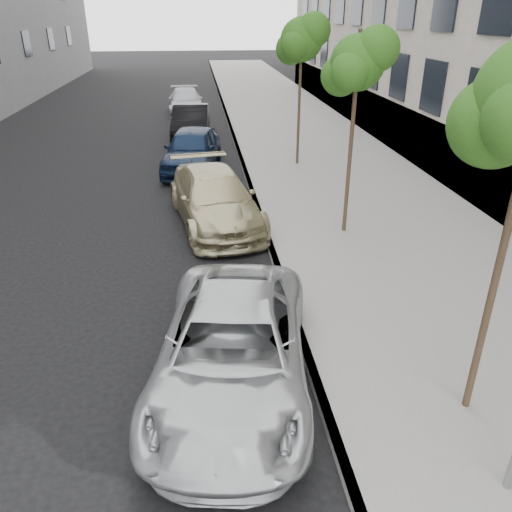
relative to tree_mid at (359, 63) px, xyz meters
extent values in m
cube|color=gray|center=(1.07, 16.00, -4.16)|extent=(6.40, 72.00, 0.14)
cube|color=#9E9B93|center=(-2.05, 16.00, -4.16)|extent=(0.15, 72.00, 0.14)
cylinder|color=#38281C|center=(-0.03, -6.50, -1.60)|extent=(0.10, 0.10, 4.98)
sphere|color=#1E5F18|center=(-0.33, -6.25, -0.11)|extent=(1.04, 1.04, 1.04)
cylinder|color=#38281C|center=(-0.03, 0.00, -1.69)|extent=(0.10, 0.10, 4.79)
sphere|color=#1E5F18|center=(-0.03, 0.00, 0.01)|extent=(1.25, 1.25, 1.25)
sphere|color=#1E5F18|center=(0.32, -0.20, 0.31)|extent=(1.00, 1.00, 1.00)
sphere|color=#1E5F18|center=(-0.33, 0.25, -0.29)|extent=(0.94, 0.94, 0.94)
cylinder|color=#38281C|center=(-0.03, 6.50, -1.59)|extent=(0.10, 0.10, 4.99)
sphere|color=#1E5F18|center=(-0.03, 6.50, 0.20)|extent=(1.45, 1.45, 1.45)
sphere|color=#1E5F18|center=(0.32, 6.30, 0.50)|extent=(1.16, 1.16, 1.16)
sphere|color=#1E5F18|center=(-0.33, 6.75, -0.10)|extent=(1.09, 1.09, 1.09)
imported|color=silver|center=(-3.33, -5.51, -3.55)|extent=(2.97, 5.15, 1.35)
imported|color=#BBB185|center=(-3.33, 1.22, -3.51)|extent=(2.81, 5.19, 1.43)
imported|color=#111E39|center=(-3.93, 6.52, -3.46)|extent=(2.48, 4.71, 1.53)
imported|color=black|center=(-3.98, 11.61, -3.49)|extent=(1.79, 4.57, 1.48)
imported|color=#ABAFB3|center=(-4.30, 18.01, -3.55)|extent=(2.10, 4.77, 1.36)
camera|label=1|loc=(-3.68, -11.66, 1.02)|focal=35.00mm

